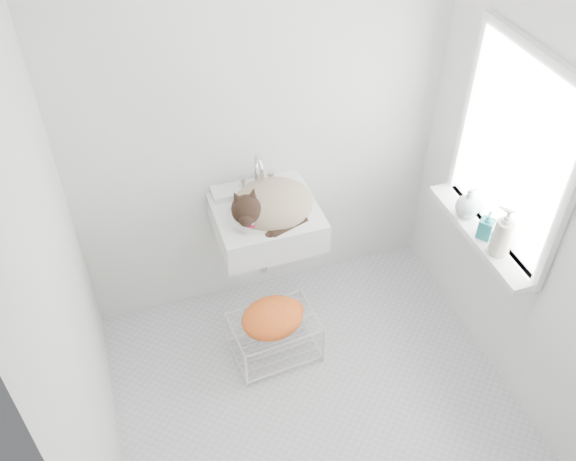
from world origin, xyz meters
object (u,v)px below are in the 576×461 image
object	(u,v)px
bottle_b	(484,236)
cat	(269,205)
wire_rack	(275,336)
sink	(266,210)
bottle_a	(497,253)
bottle_c	(465,214)

from	to	relation	value
bottle_b	cat	bearing A→B (deg)	151.40
cat	bottle_b	size ratio (longest dim) A/B	2.98
wire_rack	bottle_b	size ratio (longest dim) A/B	2.92
sink	bottle_a	world-z (taller)	bottle_a
cat	wire_rack	bearing A→B (deg)	-107.75
bottle_c	bottle_b	bearing A→B (deg)	-90.00
wire_rack	bottle_b	world-z (taller)	bottle_b
bottle_a	bottle_c	size ratio (longest dim) A/B	1.42
cat	bottle_b	distance (m)	1.18
wire_rack	cat	bearing A→B (deg)	76.20
bottle_a	cat	bearing A→B (deg)	146.05
bottle_b	bottle_c	xyz separation A→B (m)	(0.00, 0.19, 0.00)
bottle_b	wire_rack	bearing A→B (deg)	167.89
sink	bottle_b	size ratio (longest dim) A/B	3.53
sink	cat	xyz separation A→B (m)	(0.01, -0.02, 0.04)
cat	wire_rack	distance (m)	0.81
cat	bottle_c	world-z (taller)	cat
bottle_b	bottle_c	world-z (taller)	bottle_c
bottle_b	bottle_c	size ratio (longest dim) A/B	0.96
wire_rack	bottle_c	size ratio (longest dim) A/B	2.80
sink	wire_rack	distance (m)	0.78
cat	bottle_c	bearing A→B (deg)	-23.73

